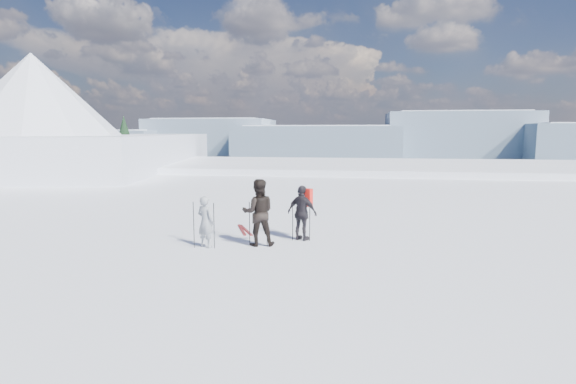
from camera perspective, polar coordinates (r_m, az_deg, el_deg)
name	(u,v)px	position (r m, az deg, el deg)	size (l,w,h in m)	color
lake_basin	(349,239)	(42.02, 7.79, -5.90)	(820.00, 820.00, 71.62)	white
far_mountain_range	(387,142)	(466.65, 12.51, 6.26)	(770.00, 110.00, 53.00)	slate
near_ridge	(79,201)	(49.01, -24.96, -1.01)	(31.37, 35.68, 25.62)	white
skier_grey	(205,222)	(13.24, -10.45, -3.73)	(0.55, 0.36, 1.50)	gray
skier_dark	(258,212)	(13.20, -3.79, -2.61)	(0.96, 0.75, 1.97)	black
skier_pack	(302,213)	(13.83, 1.81, -2.68)	(1.00, 0.42, 1.71)	black
backpack	(306,176)	(13.88, 2.34, 2.06)	(0.36, 0.20, 0.55)	red
ski_poles	(253,224)	(13.34, -4.42, -4.07)	(3.24, 1.38, 1.35)	black
skis_loose	(244,230)	(15.42, -5.63, -4.81)	(0.92, 1.61, 0.03)	black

